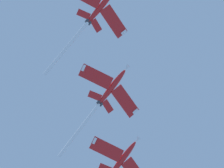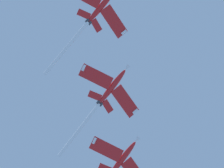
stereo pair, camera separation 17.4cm
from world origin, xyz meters
name	(u,v)px [view 2 (the right image)]	position (x,y,z in m)	size (l,w,h in m)	color
jet_lead	(91,18)	(19.29, 23.59, 142.17)	(28.10, 19.41, 15.44)	red
jet_second	(104,97)	(26.40, 4.27, 135.20)	(27.25, 19.36, 14.64)	red
jet_third	(116,167)	(32.80, -13.28, 130.06)	(28.03, 19.41, 15.15)	red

